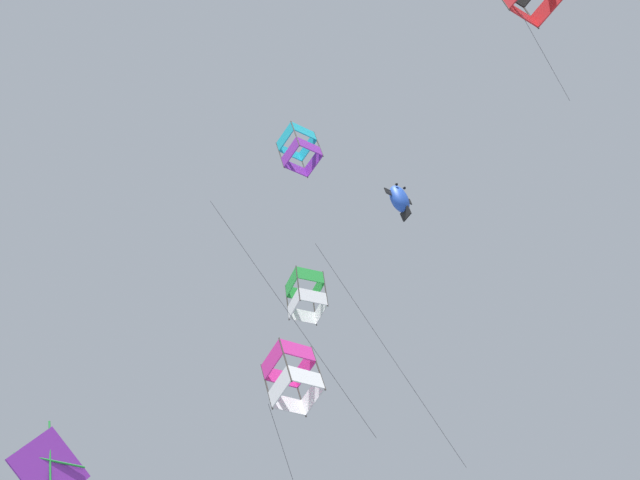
{
  "coord_description": "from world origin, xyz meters",
  "views": [
    {
      "loc": [
        5.83,
        20.04,
        17.68
      ],
      "look_at": [
        -1.46,
        1.51,
        30.22
      ],
      "focal_mm": 46.45,
      "sensor_mm": 36.0,
      "label": 1
    }
  ],
  "objects_px": {
    "kite_fish_near_left": "(399,200)",
    "kite_diamond_upper_right": "(49,469)",
    "kite_box_mid_left": "(299,152)",
    "kite_box_highest": "(292,377)",
    "kite_box_far_centre": "(306,295)"
  },
  "relations": [
    {
      "from": "kite_fish_near_left",
      "to": "kite_box_highest",
      "type": "height_order",
      "value": "kite_fish_near_left"
    },
    {
      "from": "kite_box_mid_left",
      "to": "kite_box_far_centre",
      "type": "distance_m",
      "value": 6.07
    },
    {
      "from": "kite_box_highest",
      "to": "kite_diamond_upper_right",
      "type": "distance_m",
      "value": 6.7
    },
    {
      "from": "kite_box_mid_left",
      "to": "kite_fish_near_left",
      "type": "distance_m",
      "value": 4.1
    },
    {
      "from": "kite_box_mid_left",
      "to": "kite_box_highest",
      "type": "bearing_deg",
      "value": -122.89
    },
    {
      "from": "kite_fish_near_left",
      "to": "kite_box_highest",
      "type": "bearing_deg",
      "value": -56.63
    },
    {
      "from": "kite_box_mid_left",
      "to": "kite_diamond_upper_right",
      "type": "height_order",
      "value": "kite_box_mid_left"
    },
    {
      "from": "kite_diamond_upper_right",
      "to": "kite_box_highest",
      "type": "bearing_deg",
      "value": 125.28
    },
    {
      "from": "kite_box_highest",
      "to": "kite_box_far_centre",
      "type": "relative_size",
      "value": 3.1
    },
    {
      "from": "kite_box_mid_left",
      "to": "kite_diamond_upper_right",
      "type": "bearing_deg",
      "value": -67.9
    },
    {
      "from": "kite_box_mid_left",
      "to": "kite_fish_near_left",
      "type": "height_order",
      "value": "kite_fish_near_left"
    },
    {
      "from": "kite_diamond_upper_right",
      "to": "kite_box_far_centre",
      "type": "distance_m",
      "value": 9.16
    },
    {
      "from": "kite_box_far_centre",
      "to": "kite_box_mid_left",
      "type": "bearing_deg",
      "value": 65.69
    },
    {
      "from": "kite_fish_near_left",
      "to": "kite_diamond_upper_right",
      "type": "xyz_separation_m",
      "value": [
        8.22,
        -4.47,
        -7.64
      ]
    },
    {
      "from": "kite_box_mid_left",
      "to": "kite_box_highest",
      "type": "xyz_separation_m",
      "value": [
        -1.27,
        -3.8,
        -4.62
      ]
    }
  ]
}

